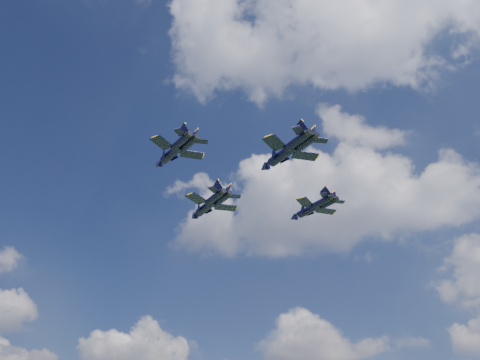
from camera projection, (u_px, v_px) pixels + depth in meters
name	position (u px, v px, depth m)	size (l,w,h in m)	color
jet_lead	(205.00, 208.00, 117.13)	(15.11, 12.88, 3.84)	black
jet_left	(171.00, 154.00, 94.84)	(13.08, 10.32, 3.25)	black
jet_right	(308.00, 210.00, 112.74)	(13.41, 10.16, 3.29)	black
jet_slot	(281.00, 155.00, 93.19)	(14.39, 11.77, 3.61)	black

